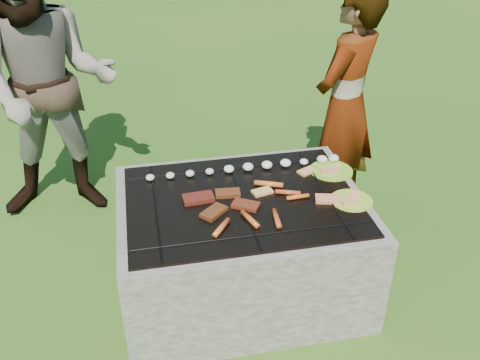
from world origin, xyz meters
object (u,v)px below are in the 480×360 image
object	(u,v)px
plate_far	(331,171)
cook	(346,105)
fire_pit	(242,249)
plate_near	(352,201)
bystander	(48,87)

from	to	relation	value
plate_far	cook	bearing A→B (deg)	62.32
plate_far	fire_pit	bearing A→B (deg)	-161.48
plate_near	bystander	distance (m)	2.00
fire_pit	plate_near	bearing A→B (deg)	-12.72
fire_pit	cook	size ratio (longest dim) A/B	0.83
plate_near	plate_far	bearing A→B (deg)	90.15
plate_far	bystander	xyz separation A→B (m)	(-1.59, 0.87, 0.30)
bystander	cook	bearing A→B (deg)	-7.90
cook	fire_pit	bearing A→B (deg)	0.26
plate_near	cook	size ratio (longest dim) A/B	0.15
plate_near	bystander	world-z (taller)	bystander
plate_far	plate_near	distance (m)	0.31
plate_far	bystander	distance (m)	1.84
bystander	plate_near	bearing A→B (deg)	-33.45
fire_pit	bystander	size ratio (longest dim) A/B	0.71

